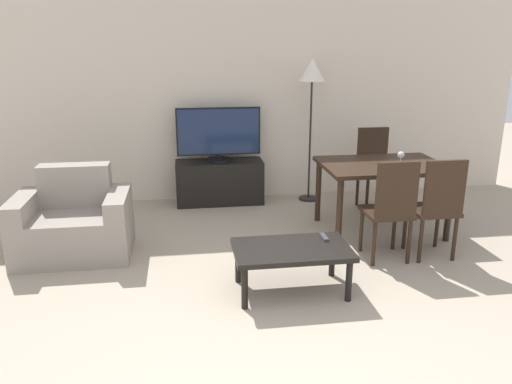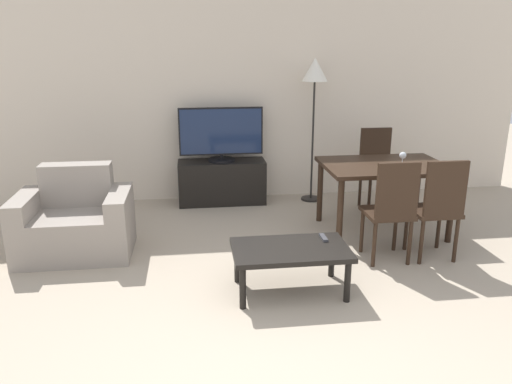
{
  "view_description": "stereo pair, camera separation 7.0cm",
  "coord_description": "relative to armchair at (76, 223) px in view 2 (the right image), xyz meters",
  "views": [
    {
      "loc": [
        -0.43,
        -2.12,
        1.91
      ],
      "look_at": [
        0.17,
        1.99,
        0.65
      ],
      "focal_mm": 35.0,
      "sensor_mm": 36.0,
      "label": 1
    },
    {
      "loc": [
        -0.36,
        -2.13,
        1.91
      ],
      "look_at": [
        0.17,
        1.99,
        0.65
      ],
      "focal_mm": 35.0,
      "sensor_mm": 36.0,
      "label": 2
    }
  ],
  "objects": [
    {
      "name": "wall_back",
      "position": [
        1.47,
        1.62,
        1.06
      ],
      "size": [
        7.65,
        0.06,
        2.7
      ],
      "color": "beige",
      "rests_on": "ground_plane"
    },
    {
      "name": "armchair",
      "position": [
        0.0,
        0.0,
        0.0
      ],
      "size": [
        1.01,
        0.71,
        0.8
      ],
      "color": "gray",
      "rests_on": "ground_plane"
    },
    {
      "name": "tv_stand",
      "position": [
        1.44,
        1.35,
        -0.03
      ],
      "size": [
        1.05,
        0.39,
        0.52
      ],
      "color": "black",
      "rests_on": "ground_plane"
    },
    {
      "name": "tv",
      "position": [
        1.44,
        1.35,
        0.56
      ],
      "size": [
        1.0,
        0.32,
        0.64
      ],
      "color": "black",
      "rests_on": "tv_stand"
    },
    {
      "name": "coffee_table",
      "position": [
        1.83,
        -1.01,
        0.04
      ],
      "size": [
        0.91,
        0.55,
        0.37
      ],
      "color": "black",
      "rests_on": "ground_plane"
    },
    {
      "name": "dining_table",
      "position": [
        3.02,
        0.18,
        0.34
      ],
      "size": [
        1.24,
        0.88,
        0.72
      ],
      "color": "black",
      "rests_on": "ground_plane"
    },
    {
      "name": "dining_chair_near",
      "position": [
        2.81,
        -0.57,
        0.23
      ],
      "size": [
        0.4,
        0.4,
        0.94
      ],
      "color": "black",
      "rests_on": "ground_plane"
    },
    {
      "name": "dining_chair_far",
      "position": [
        3.24,
        0.93,
        0.23
      ],
      "size": [
        0.4,
        0.4,
        0.94
      ],
      "color": "black",
      "rests_on": "ground_plane"
    },
    {
      "name": "dining_chair_near_right",
      "position": [
        3.24,
        -0.57,
        0.23
      ],
      "size": [
        0.4,
        0.4,
        0.94
      ],
      "color": "black",
      "rests_on": "ground_plane"
    },
    {
      "name": "floor_lamp",
      "position": [
        2.55,
        1.32,
        1.19
      ],
      "size": [
        0.3,
        0.3,
        1.73
      ],
      "color": "black",
      "rests_on": "ground_plane"
    },
    {
      "name": "remote_primary",
      "position": [
        2.13,
        -0.86,
        0.09
      ],
      "size": [
        0.04,
        0.15,
        0.02
      ],
      "color": "#38383D",
      "rests_on": "coffee_table"
    },
    {
      "name": "wine_glass_left",
      "position": [
        3.15,
        0.05,
        0.53
      ],
      "size": [
        0.07,
        0.07,
        0.15
      ],
      "color": "silver",
      "rests_on": "dining_table"
    }
  ]
}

